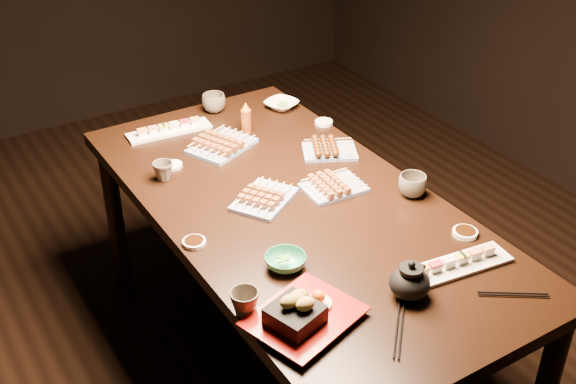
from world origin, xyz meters
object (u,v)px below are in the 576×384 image
object	(u,v)px
sushi_platter_far	(169,128)
edamame_bowl_green	(285,262)
dining_table	(295,288)
teacup_far_left	(163,171)
yakitori_plate_left	(222,141)
tempura_tray	(304,307)
teacup_mid_right	(413,185)
edamame_bowl_cream	(281,105)
teacup_far_right	(214,103)
yakitori_plate_right	(334,183)
teapot	(410,279)
teacup_near_left	(245,303)
yakitori_plate_center	(264,194)
sushi_platter_near	(455,262)
condiment_bottle	(246,117)

from	to	relation	value
sushi_platter_far	edamame_bowl_green	xyz separation A→B (m)	(-0.07, -1.01, -0.00)
dining_table	teacup_far_left	size ratio (longest dim) A/B	24.25
yakitori_plate_left	tempura_tray	world-z (taller)	tempura_tray
dining_table	yakitori_plate_left	distance (m)	0.64
dining_table	edamame_bowl_green	bearing A→B (deg)	-123.45
edamame_bowl_green	teacup_mid_right	size ratio (longest dim) A/B	1.26
edamame_bowl_cream	teacup_far_right	world-z (taller)	teacup_far_right
yakitori_plate_right	tempura_tray	xyz separation A→B (m)	(-0.47, -0.52, 0.03)
teacup_far_right	teapot	world-z (taller)	teapot
teacup_mid_right	teacup_near_left	bearing A→B (deg)	-163.66
yakitori_plate_center	teacup_far_left	bearing A→B (deg)	94.44
teacup_mid_right	teacup_far_right	distance (m)	1.01
teacup_far_right	teacup_mid_right	bearing A→B (deg)	-74.06
edamame_bowl_cream	teapot	xyz separation A→B (m)	(-0.35, -1.26, 0.04)
edamame_bowl_green	teacup_mid_right	distance (m)	0.60
sushi_platter_near	teacup_near_left	size ratio (longest dim) A/B	4.43
sushi_platter_near	teacup_far_right	distance (m)	1.37
sushi_platter_near	sushi_platter_far	bearing A→B (deg)	112.66
teacup_far_right	sushi_platter_near	bearing A→B (deg)	-85.11
dining_table	yakitori_plate_right	distance (m)	0.43
yakitori_plate_right	sushi_platter_near	bearing A→B (deg)	-80.92
yakitori_plate_right	teacup_mid_right	distance (m)	0.27
sushi_platter_far	teacup_far_right	distance (m)	0.26
dining_table	tempura_tray	bearing A→B (deg)	-116.21
sushi_platter_near	teacup_far_right	world-z (taller)	teacup_far_right
yakitori_plate_left	teacup_far_left	xyz separation A→B (m)	(-0.29, -0.10, 0.00)
yakitori_plate_left	teacup_far_right	size ratio (longest dim) A/B	2.43
teacup_near_left	edamame_bowl_cream	bearing A→B (deg)	54.14
yakitori_plate_right	teapot	world-z (taller)	teapot
edamame_bowl_green	teacup_far_right	world-z (taller)	teacup_far_right
dining_table	condiment_bottle	world-z (taller)	condiment_bottle
sushi_platter_far	tempura_tray	xyz separation A→B (m)	(-0.15, -1.24, 0.03)
sushi_platter_near	tempura_tray	distance (m)	0.52
yakitori_plate_left	teacup_far_right	distance (m)	0.34
dining_table	sushi_platter_far	size ratio (longest dim) A/B	5.26
edamame_bowl_green	teacup_far_left	size ratio (longest dim) A/B	1.70
teacup_far_right	teapot	bearing A→B (deg)	-93.46
sushi_platter_far	edamame_bowl_cream	bearing A→B (deg)	179.46
yakitori_plate_right	yakitori_plate_center	bearing A→B (deg)	169.88
edamame_bowl_green	teacup_mid_right	xyz separation A→B (m)	(0.59, 0.11, 0.02)
tempura_tray	teacup_far_left	distance (m)	0.91
teacup_near_left	condiment_bottle	bearing A→B (deg)	60.66
edamame_bowl_cream	sushi_platter_far	bearing A→B (deg)	174.64
yakitori_plate_center	teacup_near_left	size ratio (longest dim) A/B	2.69
sushi_platter_far	teacup_near_left	distance (m)	1.16
yakitori_plate_right	teacup_mid_right	xyz separation A→B (m)	(0.21, -0.18, 0.01)
teacup_near_left	condiment_bottle	xyz separation A→B (m)	(0.54, 0.97, 0.03)
dining_table	yakitori_plate_right	xyz separation A→B (m)	(0.16, 0.01, 0.40)
sushi_platter_far	tempura_tray	size ratio (longest dim) A/B	1.16
yakitori_plate_left	tempura_tray	xyz separation A→B (m)	(-0.27, -1.01, 0.02)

